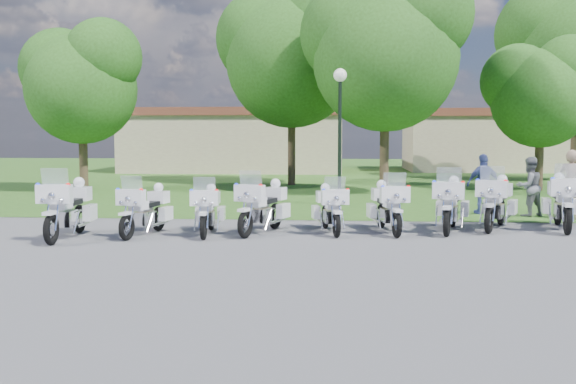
# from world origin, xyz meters

# --- Properties ---
(ground) EXTENTS (100.00, 100.00, 0.00)m
(ground) POSITION_xyz_m (0.00, 0.00, 0.00)
(ground) COLOR #5B5B60
(ground) RESTS_ON ground
(grass_lawn) EXTENTS (100.00, 48.00, 0.01)m
(grass_lawn) POSITION_xyz_m (0.00, 27.00, 0.00)
(grass_lawn) COLOR #2F5A1C
(grass_lawn) RESTS_ON ground
(motorcycle_0) EXTENTS (0.88, 2.46, 1.65)m
(motorcycle_0) POSITION_xyz_m (-5.38, -0.44, 0.69)
(motorcycle_0) COLOR black
(motorcycle_0) RESTS_ON ground
(motorcycle_1) EXTENTS (0.96, 2.14, 1.45)m
(motorcycle_1) POSITION_xyz_m (-3.73, 0.14, 0.61)
(motorcycle_1) COLOR black
(motorcycle_1) RESTS_ON ground
(motorcycle_2) EXTENTS (0.79, 2.11, 1.42)m
(motorcycle_2) POSITION_xyz_m (-2.28, 0.35, 0.59)
(motorcycle_2) COLOR black
(motorcycle_2) RESTS_ON ground
(motorcycle_3) EXTENTS (1.22, 2.23, 1.55)m
(motorcycle_3) POSITION_xyz_m (-0.99, 0.71, 0.65)
(motorcycle_3) COLOR black
(motorcycle_3) RESTS_ON ground
(motorcycle_4) EXTENTS (0.94, 2.07, 1.40)m
(motorcycle_4) POSITION_xyz_m (0.62, 0.89, 0.59)
(motorcycle_4) COLOR black
(motorcycle_4) RESTS_ON ground
(motorcycle_5) EXTENTS (0.95, 2.22, 1.50)m
(motorcycle_5) POSITION_xyz_m (2.02, 1.02, 0.63)
(motorcycle_5) COLOR black
(motorcycle_5) RESTS_ON ground
(motorcycle_6) EXTENTS (1.17, 2.36, 1.61)m
(motorcycle_6) POSITION_xyz_m (3.59, 1.34, 0.68)
(motorcycle_6) COLOR black
(motorcycle_6) RESTS_ON ground
(motorcycle_7) EXTENTS (1.38, 2.28, 1.62)m
(motorcycle_7) POSITION_xyz_m (4.82, 1.85, 0.68)
(motorcycle_7) COLOR black
(motorcycle_7) RESTS_ON ground
(motorcycle_8) EXTENTS (1.14, 2.49, 1.69)m
(motorcycle_8) POSITION_xyz_m (6.44, 1.89, 0.71)
(motorcycle_8) COLOR black
(motorcycle_8) RESTS_ON ground
(lamp_post) EXTENTS (0.44, 0.44, 4.55)m
(lamp_post) POSITION_xyz_m (0.85, 6.72, 3.40)
(lamp_post) COLOR black
(lamp_post) RESTS_ON ground
(tree_0) EXTENTS (5.37, 4.58, 7.16)m
(tree_0) POSITION_xyz_m (-9.95, 11.63, 4.73)
(tree_0) COLOR #38281C
(tree_0) RESTS_ON ground
(tree_1) EXTENTS (7.27, 6.20, 9.69)m
(tree_1) POSITION_xyz_m (-1.49, 16.02, 6.42)
(tree_1) COLOR #38281C
(tree_1) RESTS_ON ground
(tree_2) EXTENTS (6.70, 5.71, 8.93)m
(tree_2) POSITION_xyz_m (2.57, 11.10, 5.91)
(tree_2) COLOR #38281C
(tree_2) RESTS_ON ground
(tree_3) EXTENTS (4.91, 4.19, 6.55)m
(tree_3) POSITION_xyz_m (9.35, 13.63, 4.33)
(tree_3) COLOR #38281C
(tree_3) RESTS_ON ground
(tree_4) EXTENTS (8.00, 6.83, 10.67)m
(tree_4) POSITION_xyz_m (12.94, 19.82, 7.06)
(tree_4) COLOR #38281C
(tree_4) RESTS_ON ground
(building_west) EXTENTS (14.56, 8.32, 4.10)m
(building_west) POSITION_xyz_m (-6.00, 28.00, 2.07)
(building_west) COLOR tan
(building_west) RESTS_ON ground
(building_east) EXTENTS (11.44, 7.28, 4.10)m
(building_east) POSITION_xyz_m (11.00, 30.00, 2.07)
(building_east) COLOR tan
(building_east) RESTS_ON ground
(bystander_a) EXTENTS (0.85, 0.81, 1.95)m
(bystander_a) POSITION_xyz_m (7.34, 3.89, 0.98)
(bystander_a) COLOR #9E806B
(bystander_a) RESTS_ON ground
(bystander_b) EXTENTS (1.03, 0.94, 1.73)m
(bystander_b) POSITION_xyz_m (6.34, 4.38, 0.86)
(bystander_b) COLOR slate
(bystander_b) RESTS_ON ground
(bystander_c) EXTENTS (1.13, 0.68, 1.80)m
(bystander_c) POSITION_xyz_m (5.16, 4.89, 0.90)
(bystander_c) COLOR #384487
(bystander_c) RESTS_ON ground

